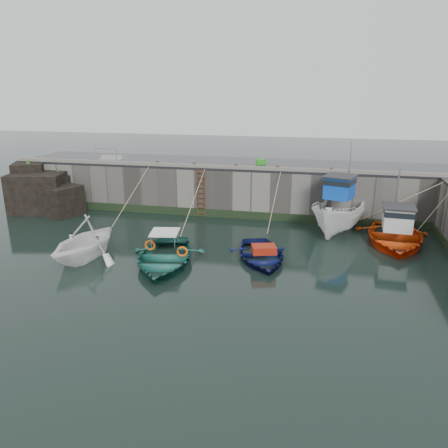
% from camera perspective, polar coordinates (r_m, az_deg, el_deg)
% --- Properties ---
extents(ground, '(120.00, 120.00, 0.00)m').
position_cam_1_polar(ground, '(18.95, -5.08, -7.60)').
color(ground, black).
rests_on(ground, ground).
extents(quay_back, '(30.00, 5.00, 3.00)m').
position_cam_1_polar(quay_back, '(30.05, 1.99, 4.88)').
color(quay_back, slate).
rests_on(quay_back, ground).
extents(road_back, '(30.00, 5.00, 0.16)m').
position_cam_1_polar(road_back, '(29.75, 2.02, 7.85)').
color(road_back, black).
rests_on(road_back, quay_back).
extents(kerb_back, '(30.00, 0.30, 0.20)m').
position_cam_1_polar(kerb_back, '(27.44, 1.12, 7.44)').
color(kerb_back, slate).
rests_on(kerb_back, road_back).
extents(algae_back, '(30.00, 0.08, 0.50)m').
position_cam_1_polar(algae_back, '(27.93, 1.00, 1.28)').
color(algae_back, black).
rests_on(algae_back, ground).
extents(rock_outcrop, '(5.85, 4.24, 3.41)m').
position_cam_1_polar(rock_outcrop, '(32.03, -22.64, 3.89)').
color(rock_outcrop, black).
rests_on(rock_outcrop, ground).
extents(ladder, '(0.51, 0.08, 3.20)m').
position_cam_1_polar(ladder, '(28.01, -3.02, 4.13)').
color(ladder, '#3F1E0F').
rests_on(ladder, ground).
extents(boat_near_white, '(4.52, 5.05, 2.40)m').
position_cam_1_polar(boat_near_white, '(22.59, -17.55, -4.17)').
color(boat_near_white, white).
rests_on(boat_near_white, ground).
extents(boat_near_white_rope, '(0.04, 6.33, 3.10)m').
position_cam_1_polar(boat_near_white_rope, '(27.10, -12.00, -0.17)').
color(boat_near_white_rope, tan).
rests_on(boat_near_white_rope, ground).
extents(boat_near_blue, '(4.80, 6.06, 1.13)m').
position_cam_1_polar(boat_near_blue, '(20.99, -7.83, -5.16)').
color(boat_near_blue, '#18564B').
rests_on(boat_near_blue, ground).
extents(boat_near_blue_rope, '(0.04, 6.28, 3.10)m').
position_cam_1_polar(boat_near_blue_rope, '(25.76, -3.76, -0.74)').
color(boat_near_blue_rope, tan).
rests_on(boat_near_blue_rope, ground).
extents(boat_near_navy, '(4.40, 5.26, 0.94)m').
position_cam_1_polar(boat_near_navy, '(21.42, 4.81, -4.58)').
color(boat_near_navy, '#0B1144').
rests_on(boat_near_navy, ground).
extents(boat_near_navy_rope, '(0.04, 4.89, 3.10)m').
position_cam_1_polar(boat_near_navy_rope, '(25.68, 6.21, -0.86)').
color(boat_near_navy_rope, tan).
rests_on(boat_near_navy_rope, ground).
extents(boat_far_white, '(4.20, 6.72, 5.43)m').
position_cam_1_polar(boat_far_white, '(26.13, 14.92, 1.33)').
color(boat_far_white, white).
rests_on(boat_far_white, ground).
extents(boat_far_orange, '(4.74, 6.35, 4.26)m').
position_cam_1_polar(boat_far_orange, '(25.18, 21.38, -1.39)').
color(boat_far_orange, '#F2420C').
rests_on(boat_far_orange, ground).
extents(fish_crate, '(0.70, 0.58, 0.33)m').
position_cam_1_polar(fish_crate, '(29.22, 4.84, 8.12)').
color(fish_crate, '#26991B').
rests_on(fish_crate, road_back).
extents(railing, '(1.60, 1.05, 1.00)m').
position_cam_1_polar(railing, '(31.32, -14.53, 8.31)').
color(railing, '#A5A8AD').
rests_on(railing, road_back).
extents(bollard_a, '(0.18, 0.18, 0.28)m').
position_cam_1_polar(bollard_a, '(28.92, -8.69, 7.83)').
color(bollard_a, '#3F1E0F').
rests_on(bollard_a, road_back).
extents(bollard_b, '(0.18, 0.18, 0.28)m').
position_cam_1_polar(bollard_b, '(28.12, -3.89, 7.72)').
color(bollard_b, '#3F1E0F').
rests_on(bollard_b, road_back).
extents(bollard_c, '(0.18, 0.18, 0.28)m').
position_cam_1_polar(bollard_c, '(27.49, 1.57, 7.54)').
color(bollard_c, '#3F1E0F').
rests_on(bollard_c, road_back).
extents(bollard_d, '(0.18, 0.18, 0.28)m').
position_cam_1_polar(bollard_d, '(27.13, 7.01, 7.28)').
color(bollard_d, '#3F1E0F').
rests_on(bollard_d, road_back).
extents(bollard_e, '(0.18, 0.18, 0.28)m').
position_cam_1_polar(bollard_e, '(27.02, 13.82, 6.87)').
color(bollard_e, '#3F1E0F').
rests_on(bollard_e, road_back).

